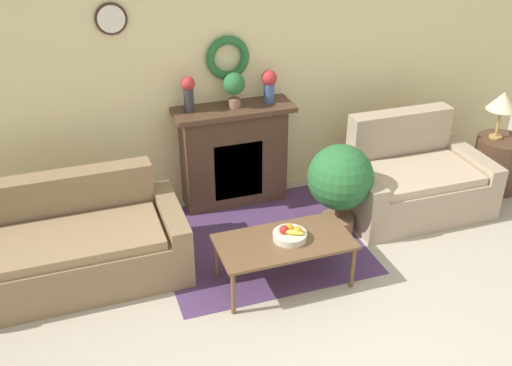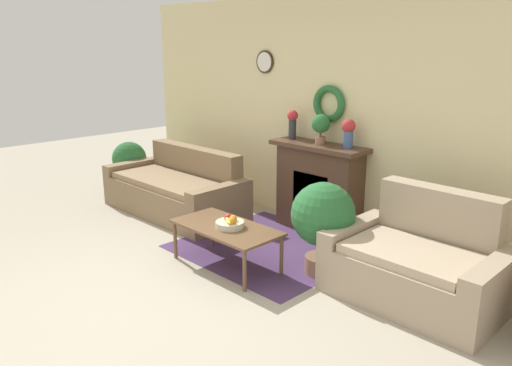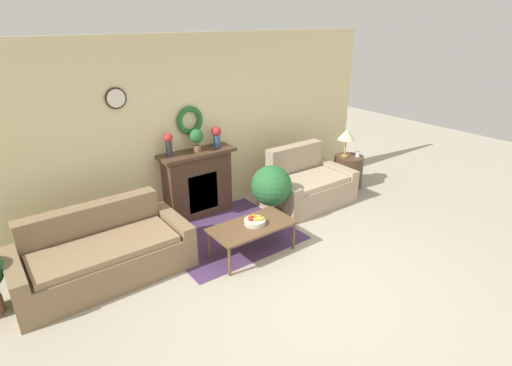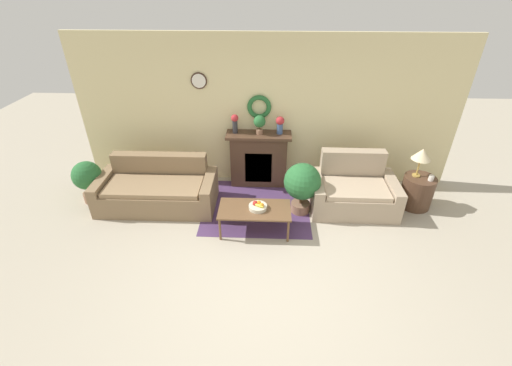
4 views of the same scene
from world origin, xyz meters
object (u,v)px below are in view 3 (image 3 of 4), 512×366
at_px(vase_on_mantel_right, 217,135).
at_px(potted_plant_on_mantel, 196,138).
at_px(fireplace, 198,183).
at_px(mug, 358,154).
at_px(loveseat_right, 306,185).
at_px(couch_left, 103,254).
at_px(side_table_by_loveseat, 348,171).
at_px(vase_on_mantel_left, 169,143).
at_px(table_lamp, 347,135).
at_px(potted_plant_floor_by_loveseat, 271,188).
at_px(coffee_table, 252,228).
at_px(fruit_bowl, 255,221).

bearing_deg(vase_on_mantel_right, potted_plant_on_mantel, -176.80).
relative_size(fireplace, mug, 12.40).
bearing_deg(loveseat_right, couch_left, -178.40).
height_order(fireplace, loveseat_right, fireplace).
distance_m(side_table_by_loveseat, vase_on_mantel_left, 3.37).
relative_size(fireplace, table_lamp, 2.33).
bearing_deg(vase_on_mantel_right, fireplace, -179.13).
xyz_separation_m(mug, potted_plant_floor_by_loveseat, (-2.12, -0.16, -0.06)).
bearing_deg(side_table_by_loveseat, potted_plant_floor_by_loveseat, -172.83).
bearing_deg(couch_left, table_lamp, 2.11).
bearing_deg(loveseat_right, table_lamp, 6.90).
bearing_deg(mug, couch_left, -179.45).
bearing_deg(potted_plant_on_mantel, coffee_table, -90.94).
distance_m(mug, vase_on_mantel_right, 2.67).
bearing_deg(vase_on_mantel_left, coffee_table, -73.99).
height_order(fruit_bowl, vase_on_mantel_right, vase_on_mantel_right).
relative_size(loveseat_right, potted_plant_on_mantel, 4.25).
height_order(fruit_bowl, mug, mug).
height_order(loveseat_right, mug, loveseat_right).
xyz_separation_m(loveseat_right, table_lamp, (1.04, 0.12, 0.66)).
distance_m(coffee_table, potted_plant_floor_by_loveseat, 0.95).
distance_m(couch_left, side_table_by_loveseat, 4.47).
bearing_deg(vase_on_mantel_right, fruit_bowl, -102.99).
distance_m(loveseat_right, table_lamp, 1.24).
bearing_deg(fireplace, side_table_by_loveseat, -13.03).
height_order(couch_left, coffee_table, couch_left).
bearing_deg(fireplace, table_lamp, -12.27).
relative_size(fireplace, couch_left, 0.59).
distance_m(coffee_table, vase_on_mantel_right, 1.71).
bearing_deg(couch_left, loveseat_right, 0.85).
relative_size(fireplace, loveseat_right, 0.82).
xyz_separation_m(couch_left, loveseat_right, (3.36, 0.07, 0.02)).
bearing_deg(loveseat_right, potted_plant_on_mantel, 157.44).
height_order(couch_left, vase_on_mantel_left, vase_on_mantel_left).
distance_m(fireplace, mug, 2.96).
bearing_deg(mug, vase_on_mantel_right, 163.61).
distance_m(coffee_table, fruit_bowl, 0.10).
distance_m(side_table_by_loveseat, vase_on_mantel_right, 2.63).
xyz_separation_m(table_lamp, potted_plant_floor_by_loveseat, (-1.94, -0.30, -0.41)).
xyz_separation_m(loveseat_right, coffee_table, (-1.65, -0.73, 0.07)).
bearing_deg(vase_on_mantel_left, fireplace, -0.76).
bearing_deg(vase_on_mantel_left, vase_on_mantel_right, 0.00).
bearing_deg(coffee_table, fireplace, 89.59).
xyz_separation_m(vase_on_mantel_left, potted_plant_on_mantel, (0.44, -0.02, 0.01)).
xyz_separation_m(loveseat_right, side_table_by_loveseat, (1.11, 0.07, -0.02)).
distance_m(fireplace, fruit_bowl, 1.43).
bearing_deg(vase_on_mantel_left, table_lamp, -10.74).
bearing_deg(potted_plant_on_mantel, couch_left, -156.41).
bearing_deg(potted_plant_floor_by_loveseat, fruit_bowl, -142.52).
bearing_deg(fireplace, loveseat_right, -23.23).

